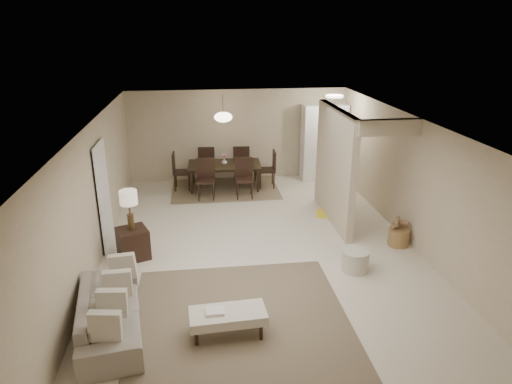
{
  "coord_description": "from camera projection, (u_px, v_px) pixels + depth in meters",
  "views": [
    {
      "loc": [
        -1.11,
        -7.9,
        4.12
      ],
      "look_at": [
        -0.03,
        0.4,
        1.05
      ],
      "focal_mm": 32.0,
      "sensor_mm": 36.0,
      "label": 1
    }
  ],
  "objects": [
    {
      "name": "round_pouf",
      "position": [
        355.0,
        261.0,
        8.09
      ],
      "size": [
        0.49,
        0.49,
        0.38
      ],
      "primitive_type": "cylinder",
      "color": "beige",
      "rests_on": "floor"
    },
    {
      "name": "yellow_mat",
      "position": [
        335.0,
        214.0,
        10.55
      ],
      "size": [
        0.96,
        0.71,
        0.01
      ],
      "primitive_type": "cube",
      "rotation": [
        0.0,
        0.0,
        -0.23
      ],
      "color": "yellow",
      "rests_on": "floor"
    },
    {
      "name": "ottoman_bench",
      "position": [
        228.0,
        316.0,
        6.35
      ],
      "size": [
        1.09,
        0.55,
        0.38
      ],
      "rotation": [
        0.0,
        0.0,
        0.06
      ],
      "color": "beige",
      "rests_on": "living_rug"
    },
    {
      "name": "pantry_cabinet",
      "position": [
        323.0,
        142.0,
        12.7
      ],
      "size": [
        1.2,
        0.55,
        2.1
      ],
      "primitive_type": "cube",
      "color": "white",
      "rests_on": "floor"
    },
    {
      "name": "doorway",
      "position": [
        103.0,
        197.0,
        8.76
      ],
      "size": [
        0.04,
        0.9,
        2.04
      ],
      "primitive_type": "cube",
      "color": "black",
      "rests_on": "floor"
    },
    {
      "name": "side_table",
      "position": [
        133.0,
        243.0,
        8.51
      ],
      "size": [
        0.68,
        0.68,
        0.58
      ],
      "primitive_type": "cube",
      "rotation": [
        0.0,
        0.0,
        0.38
      ],
      "color": "black",
      "rests_on": "floor"
    },
    {
      "name": "dining_chairs",
      "position": [
        225.0,
        170.0,
        12.08
      ],
      "size": [
        2.71,
        2.0,
        1.0
      ],
      "color": "black",
      "rests_on": "dining_rug"
    },
    {
      "name": "table_lamp",
      "position": [
        129.0,
        201.0,
        8.22
      ],
      "size": [
        0.32,
        0.32,
        0.76
      ],
      "color": "#4E3C21",
      "rests_on": "side_table"
    },
    {
      "name": "right_wall",
      "position": [
        413.0,
        182.0,
        8.84
      ],
      "size": [
        0.0,
        9.0,
        9.0
      ],
      "primitive_type": "plane",
      "rotation": [
        1.57,
        0.0,
        -1.57
      ],
      "color": "#B9A68C",
      "rests_on": "floor"
    },
    {
      "name": "dining_rug",
      "position": [
        225.0,
        188.0,
        12.25
      ],
      "size": [
        2.8,
        2.1,
        0.01
      ],
      "primitive_type": "cube",
      "color": "brown",
      "rests_on": "floor"
    },
    {
      "name": "living_rug",
      "position": [
        240.0,
        320.0,
        6.76
      ],
      "size": [
        3.2,
        3.2,
        0.01
      ],
      "primitive_type": "cube",
      "color": "brown",
      "rests_on": "floor"
    },
    {
      "name": "back_wall",
      "position": [
        238.0,
        135.0,
        12.67
      ],
      "size": [
        6.0,
        0.0,
        6.0
      ],
      "primitive_type": "plane",
      "rotation": [
        1.57,
        0.0,
        0.0
      ],
      "color": "#B9A68C",
      "rests_on": "floor"
    },
    {
      "name": "partition",
      "position": [
        335.0,
        166.0,
        9.86
      ],
      "size": [
        0.15,
        2.5,
        2.5
      ],
      "primitive_type": "cube",
      "color": "#B9A68C",
      "rests_on": "floor"
    },
    {
      "name": "sofa",
      "position": [
        110.0,
        313.0,
        6.43
      ],
      "size": [
        2.17,
        1.11,
        0.61
      ],
      "primitive_type": "imported",
      "rotation": [
        0.0,
        0.0,
        1.72
      ],
      "color": "gray",
      "rests_on": "floor"
    },
    {
      "name": "flush_light",
      "position": [
        334.0,
        96.0,
        11.32
      ],
      "size": [
        0.44,
        0.44,
        0.05
      ],
      "primitive_type": "cylinder",
      "color": "white",
      "rests_on": "ceiling"
    },
    {
      "name": "ceiling",
      "position": [
        261.0,
        123.0,
        8.05
      ],
      "size": [
        9.0,
        9.0,
        0.0
      ],
      "primitive_type": "plane",
      "rotation": [
        3.14,
        0.0,
        0.0
      ],
      "color": "white",
      "rests_on": "back_wall"
    },
    {
      "name": "floor",
      "position": [
        260.0,
        249.0,
        8.91
      ],
      "size": [
        9.0,
        9.0,
        0.0
      ],
      "primitive_type": "plane",
      "color": "beige",
      "rests_on": "ground"
    },
    {
      "name": "left_wall",
      "position": [
        94.0,
        196.0,
        8.12
      ],
      "size": [
        0.0,
        9.0,
        9.0
      ],
      "primitive_type": "plane",
      "rotation": [
        1.57,
        0.0,
        1.57
      ],
      "color": "#B9A68C",
      "rests_on": "floor"
    },
    {
      "name": "pendant_light",
      "position": [
        223.0,
        117.0,
        11.59
      ],
      "size": [
        0.46,
        0.46,
        0.71
      ],
      "color": "#4E3C21",
      "rests_on": "ceiling"
    },
    {
      "name": "dining_table",
      "position": [
        225.0,
        176.0,
        12.14
      ],
      "size": [
        1.95,
        1.14,
        0.67
      ],
      "primitive_type": "imported",
      "rotation": [
        0.0,
        0.0,
        -0.04
      ],
      "color": "black",
      "rests_on": "dining_rug"
    },
    {
      "name": "wicker_basket",
      "position": [
        399.0,
        237.0,
        9.03
      ],
      "size": [
        0.5,
        0.5,
        0.35
      ],
      "primitive_type": "cylinder",
      "rotation": [
        0.0,
        0.0,
        -0.27
      ],
      "color": "olive",
      "rests_on": "floor"
    },
    {
      "name": "vase",
      "position": [
        224.0,
        161.0,
        11.99
      ],
      "size": [
        0.16,
        0.16,
        0.16
      ],
      "primitive_type": "imported",
      "rotation": [
        0.0,
        0.0,
        -0.1
      ],
      "color": "white",
      "rests_on": "dining_table"
    }
  ]
}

